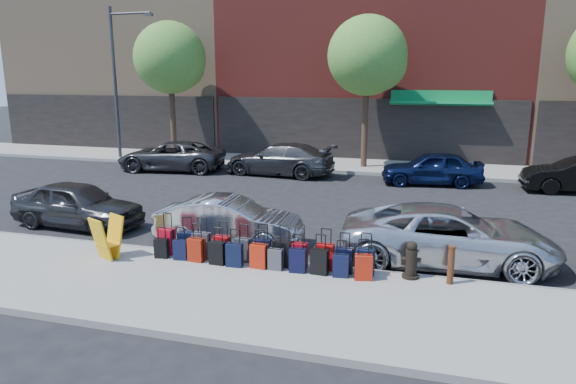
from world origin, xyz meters
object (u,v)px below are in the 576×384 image
(tree_left, at_px, (172,60))
(suitcase_front_5, at_px, (262,251))
(display_rack, at_px, (107,238))
(car_near_1, at_px, (230,222))
(car_near_0, at_px, (77,204))
(car_far_2, at_px, (432,168))
(car_near_2, at_px, (449,236))
(car_far_0, at_px, (171,156))
(bollard, at_px, (451,264))
(fire_hydrant, at_px, (411,261))
(tree_center, at_px, (370,58))
(streetlight, at_px, (118,74))
(car_far_1, at_px, (280,159))

(tree_left, bearing_deg, suitcase_front_5, -55.36)
(display_rack, bearing_deg, car_near_1, 68.51)
(car_near_0, xyz_separation_m, car_far_2, (10.41, 9.56, 0.01))
(car_near_2, relative_size, car_far_0, 1.00)
(tree_left, xyz_separation_m, car_near_1, (8.41, -12.77, -4.75))
(suitcase_front_5, height_order, display_rack, display_rack)
(suitcase_front_5, relative_size, car_near_0, 0.24)
(bollard, bearing_deg, fire_hydrant, 171.86)
(tree_center, height_order, car_far_0, tree_center)
(bollard, bearing_deg, car_near_1, 164.88)
(suitcase_front_5, xyz_separation_m, bollard, (4.32, -0.02, 0.13))
(car_far_0, xyz_separation_m, car_far_2, (12.41, 0.01, -0.00))
(display_rack, height_order, car_near_2, car_near_2)
(display_rack, xyz_separation_m, car_far_0, (-4.84, 12.09, 0.05))
(streetlight, height_order, display_rack, streetlight)
(fire_hydrant, height_order, car_near_2, car_near_2)
(car_near_0, height_order, car_near_2, car_near_2)
(car_near_2, xyz_separation_m, car_far_1, (-7.45, 10.07, 0.03))
(fire_hydrant, distance_m, car_near_2, 1.78)
(fire_hydrant, relative_size, car_far_0, 0.16)
(car_near_0, bearing_deg, display_rack, -127.77)
(tree_left, relative_size, car_near_1, 1.81)
(car_near_0, relative_size, car_near_2, 0.80)
(car_near_0, distance_m, car_far_2, 14.14)
(car_far_1, bearing_deg, tree_center, 130.06)
(display_rack, bearing_deg, bollard, 29.31)
(car_near_1, xyz_separation_m, car_near_2, (5.79, 0.12, 0.06))
(bollard, xyz_separation_m, display_rack, (-8.13, -0.66, 0.08))
(streetlight, xyz_separation_m, suitcase_front_5, (12.83, -13.62, -4.20))
(display_rack, distance_m, car_near_2, 8.44)
(car_far_0, bearing_deg, fire_hydrant, 39.58)
(suitcase_front_5, height_order, car_near_0, car_near_0)
(tree_center, xyz_separation_m, car_near_1, (-2.09, -12.77, -4.75))
(tree_left, relative_size, car_far_2, 1.72)
(tree_center, relative_size, car_far_2, 1.72)
(bollard, relative_size, display_rack, 0.82)
(car_near_1, height_order, car_far_2, car_far_2)
(display_rack, relative_size, car_far_1, 0.20)
(suitcase_front_5, relative_size, car_near_2, 0.19)
(tree_center, height_order, car_near_0, tree_center)
(fire_hydrant, bearing_deg, car_far_2, 82.90)
(car_near_2, bearing_deg, car_near_1, 87.51)
(streetlight, distance_m, bollard, 22.29)
(car_far_0, distance_m, car_far_1, 5.50)
(car_near_1, relative_size, car_far_2, 0.95)
(car_near_2, bearing_deg, tree_center, 12.58)
(bollard, xyz_separation_m, car_far_2, (-0.56, 11.43, 0.12))
(suitcase_front_5, xyz_separation_m, car_near_0, (-6.65, 1.86, 0.25))
(tree_center, xyz_separation_m, bollard, (3.72, -14.34, -4.82))
(car_near_0, xyz_separation_m, car_far_1, (3.50, 9.89, 0.04))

